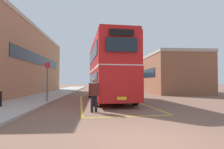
{
  "coord_description": "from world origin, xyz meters",
  "views": [
    {
      "loc": [
        -1.17,
        -4.97,
        1.58
      ],
      "look_at": [
        0.05,
        12.18,
        2.17
      ],
      "focal_mm": 30.54,
      "sensor_mm": 36.0,
      "label": 1
    }
  ],
  "objects": [
    {
      "name": "ground_plane",
      "position": [
        0.0,
        14.4,
        0.0
      ],
      "size": [
        135.6,
        135.6,
        0.0
      ],
      "primitive_type": "plane",
      "color": "brown"
    },
    {
      "name": "bus_stop_sign",
      "position": [
        -4.81,
        8.83,
        1.81
      ],
      "size": [
        0.43,
        0.16,
        2.79
      ],
      "color": "#4C4C51",
      "rests_on": "sidewalk_left"
    },
    {
      "name": "brick_building_left",
      "position": [
        -11.13,
        18.47,
        3.87
      ],
      "size": [
        6.19,
        21.84,
        7.72
      ],
      "color": "#AD7A56",
      "rests_on": "ground"
    },
    {
      "name": "single_deck_bus",
      "position": [
        3.68,
        30.61,
        1.64
      ],
      "size": [
        3.35,
        8.73,
        3.02
      ],
      "color": "black",
      "rests_on": "ground"
    },
    {
      "name": "pedestrian_boarding",
      "position": [
        -1.39,
        4.76,
        1.0
      ],
      "size": [
        0.53,
        0.4,
        1.72
      ],
      "color": "black",
      "rests_on": "ground"
    },
    {
      "name": "depot_building_right",
      "position": [
        8.68,
        23.63,
        2.58
      ],
      "size": [
        6.48,
        17.47,
        5.14
      ],
      "color": "brown",
      "rests_on": "ground"
    },
    {
      "name": "double_decker_bus",
      "position": [
        -0.36,
        10.33,
        2.51
      ],
      "size": [
        3.56,
        10.01,
        4.75
      ],
      "color": "black",
      "rests_on": "ground"
    },
    {
      "name": "bay_marking_yellow",
      "position": [
        -0.27,
        8.45,
        0.0
      ],
      "size": [
        5.37,
        12.21,
        0.01
      ],
      "color": "gold",
      "rests_on": "ground"
    },
    {
      "name": "sidewalk_left",
      "position": [
        -6.5,
        16.8,
        0.07
      ],
      "size": [
        4.0,
        57.6,
        0.14
      ],
      "primitive_type": "cube",
      "color": "#A39E93",
      "rests_on": "ground"
    }
  ]
}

